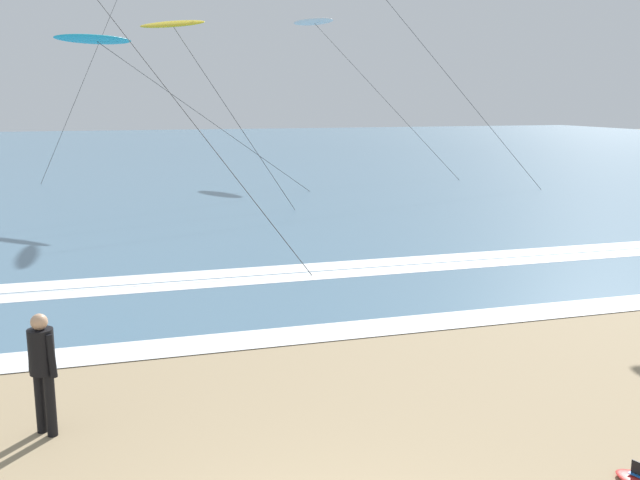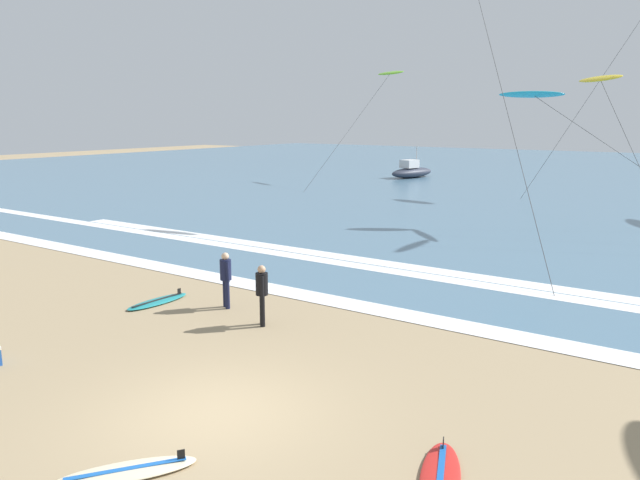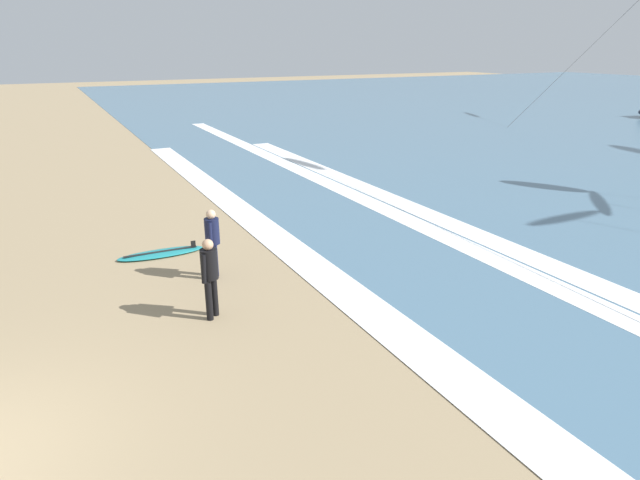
# 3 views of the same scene
# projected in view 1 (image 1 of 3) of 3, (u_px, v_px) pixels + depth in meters

# --- Properties ---
(ocean_surface) EXTENTS (140.00, 90.00, 0.01)m
(ocean_surface) POSITION_uv_depth(u_px,v_px,m) (124.00, 155.00, 54.47)
(ocean_surface) COLOR slate
(ocean_surface) RESTS_ON ground
(wave_foam_shoreline) EXTENTS (40.42, 0.99, 0.01)m
(wave_foam_shoreline) POSITION_uv_depth(u_px,v_px,m) (149.00, 349.00, 12.29)
(wave_foam_shoreline) COLOR white
(wave_foam_shoreline) RESTS_ON ocean_surface
(wave_foam_mid_break) EXTENTS (56.24, 0.77, 0.01)m
(wave_foam_mid_break) POSITION_uv_depth(u_px,v_px,m) (123.00, 290.00, 16.11)
(wave_foam_mid_break) COLOR white
(wave_foam_mid_break) RESTS_ON ocean_surface
(wave_foam_outer_break) EXTENTS (38.94, 0.86, 0.01)m
(wave_foam_outer_break) POSITION_uv_depth(u_px,v_px,m) (146.00, 279.00, 17.11)
(wave_foam_outer_break) COLOR white
(wave_foam_outer_break) RESTS_ON ocean_surface
(surfer_mid_group) EXTENTS (0.41, 0.44, 1.60)m
(surfer_mid_group) POSITION_uv_depth(u_px,v_px,m) (42.00, 363.00, 9.05)
(surfer_mid_group) COLOR black
(surfer_mid_group) RESTS_ON ground
(kite_white_low_near) EXTENTS (7.35, 7.54, 8.64)m
(kite_white_low_near) POSITION_uv_depth(u_px,v_px,m) (314.00, 22.00, 39.97)
(kite_white_low_near) COLOR white
(kite_white_low_near) RESTS_ON ground
(kite_cyan_high_left) EXTENTS (10.76, 3.72, 6.63)m
(kite_cyan_high_left) POSITION_uv_depth(u_px,v_px,m) (95.00, 40.00, 27.02)
(kite_cyan_high_left) COLOR #23A8C6
(kite_cyan_high_left) RESTS_ON ground
(kite_yellow_high_right) EXTENTS (5.54, 4.63, 7.31)m
(kite_yellow_high_right) POSITION_uv_depth(u_px,v_px,m) (172.00, 25.00, 28.21)
(kite_yellow_high_right) COLOR yellow
(kite_yellow_high_right) RESTS_ON ground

